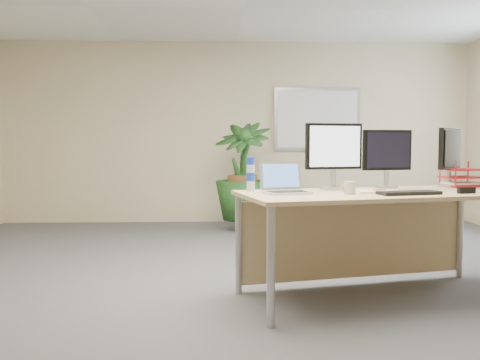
{
  "coord_description": "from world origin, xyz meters",
  "views": [
    {
      "loc": [
        -0.31,
        -4.07,
        1.2
      ],
      "look_at": [
        -0.12,
        0.35,
        0.89
      ],
      "focal_mm": 40.0,
      "sensor_mm": 36.0,
      "label": 1
    }
  ],
  "objects_px": {
    "monitor_left": "(334,152)",
    "floor_plant": "(242,176)",
    "monitor_right": "(387,155)",
    "desk": "(373,213)",
    "laptop": "(284,185)"
  },
  "relations": [
    {
      "from": "floor_plant",
      "to": "monitor_right",
      "type": "relative_size",
      "value": 3.12
    },
    {
      "from": "monitor_left",
      "to": "floor_plant",
      "type": "bearing_deg",
      "value": 101.5
    },
    {
      "from": "floor_plant",
      "to": "monitor_left",
      "type": "bearing_deg",
      "value": -78.5
    },
    {
      "from": "floor_plant",
      "to": "monitor_left",
      "type": "relative_size",
      "value": 2.83
    },
    {
      "from": "desk",
      "to": "monitor_left",
      "type": "xyz_separation_m",
      "value": [
        -0.29,
        0.15,
        0.48
      ]
    },
    {
      "from": "floor_plant",
      "to": "monitor_left",
      "type": "height_order",
      "value": "floor_plant"
    },
    {
      "from": "desk",
      "to": "monitor_left",
      "type": "relative_size",
      "value": 4.32
    },
    {
      "from": "laptop",
      "to": "monitor_left",
      "type": "bearing_deg",
      "value": 36.18
    },
    {
      "from": "desk",
      "to": "monitor_left",
      "type": "distance_m",
      "value": 0.58
    },
    {
      "from": "monitor_left",
      "to": "laptop",
      "type": "xyz_separation_m",
      "value": [
        -0.44,
        -0.32,
        -0.25
      ]
    },
    {
      "from": "monitor_right",
      "to": "desk",
      "type": "bearing_deg",
      "value": -125.8
    },
    {
      "from": "floor_plant",
      "to": "monitor_right",
      "type": "distance_m",
      "value": 3.06
    },
    {
      "from": "desk",
      "to": "monitor_right",
      "type": "distance_m",
      "value": 0.55
    },
    {
      "from": "monitor_right",
      "to": "laptop",
      "type": "height_order",
      "value": "monitor_right"
    },
    {
      "from": "floor_plant",
      "to": "laptop",
      "type": "distance_m",
      "value": 3.28
    }
  ]
}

